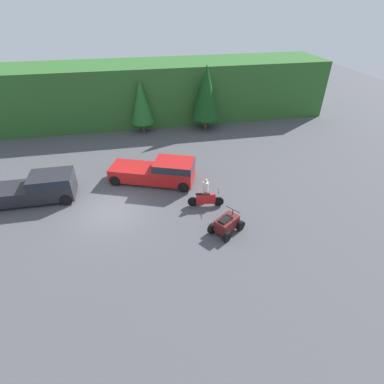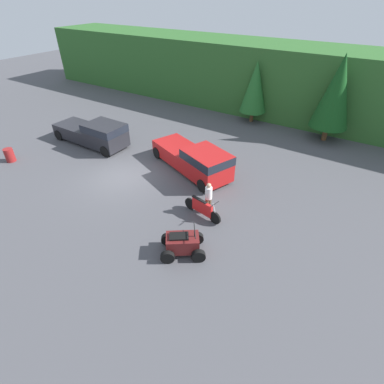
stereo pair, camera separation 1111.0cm
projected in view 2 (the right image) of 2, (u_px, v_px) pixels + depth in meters
ground_plane at (123, 177)px, 18.10m from camera, size 80.00×80.00×0.00m
hillside_backdrop at (241, 74)px, 27.53m from camera, size 44.00×6.00×5.61m
tree_left at (255, 87)px, 23.86m from camera, size 2.15×2.15×4.88m
tree_mid_left at (336, 92)px, 20.41m from camera, size 2.66×2.66×6.04m
pickup_truck_red at (196, 159)px, 17.99m from camera, size 6.24×3.98×1.80m
pickup_truck_second at (95, 133)px, 21.19m from camera, size 5.86×2.10×1.80m
dirt_bike at (202, 208)px, 14.78m from camera, size 2.28×0.69×1.15m
quad_atv at (183, 244)px, 12.71m from camera, size 2.28×2.14×1.28m
rider_person at (208, 197)px, 14.79m from camera, size 0.43×0.43×1.73m
steel_barrel at (10, 155)px, 19.48m from camera, size 0.58×0.58×0.88m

